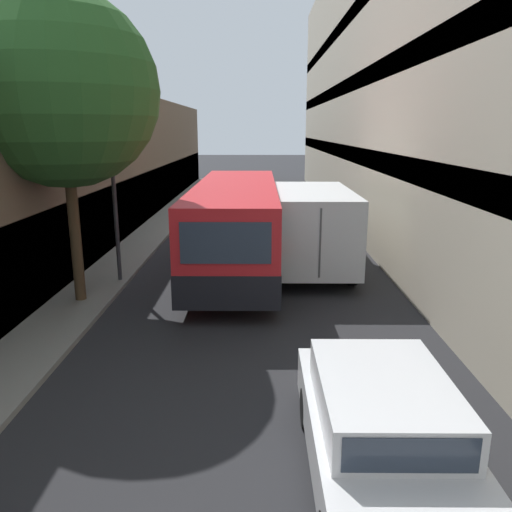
# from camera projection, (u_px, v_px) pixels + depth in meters

# --- Properties ---
(ground_plane) EXTENTS (150.00, 150.00, 0.00)m
(ground_plane) POSITION_uv_depth(u_px,v_px,m) (252.00, 271.00, 16.36)
(ground_plane) COLOR #232326
(sidewalk_left) EXTENTS (1.63, 60.00, 0.12)m
(sidewalk_left) POSITION_uv_depth(u_px,v_px,m) (115.00, 269.00, 16.38)
(sidewalk_left) COLOR gray
(sidewalk_left) RESTS_ON ground_plane
(building_left_shopfront) EXTENTS (2.40, 60.00, 6.16)m
(building_left_shopfront) POSITION_uv_depth(u_px,v_px,m) (48.00, 185.00, 15.72)
(building_left_shopfront) COLOR brown
(building_left_shopfront) RESTS_ON ground_plane
(building_right_apartment) EXTENTS (2.40, 60.00, 13.74)m
(building_right_apartment) POSITION_uv_depth(u_px,v_px,m) (438.00, 47.00, 14.62)
(building_right_apartment) COLOR #A89E89
(building_right_apartment) RESTS_ON ground_plane
(car_hatchback) EXTENTS (1.87, 4.35, 1.46)m
(car_hatchback) POSITION_uv_depth(u_px,v_px,m) (383.00, 432.00, 6.41)
(car_hatchback) COLOR silver
(car_hatchback) RESTS_ON ground_plane
(bus) EXTENTS (2.55, 10.28, 2.81)m
(bus) POSITION_uv_depth(u_px,v_px,m) (236.00, 224.00, 16.25)
(bus) COLOR red
(bus) RESTS_ON ground_plane
(box_truck) EXTENTS (2.50, 7.18, 2.66)m
(box_truck) POSITION_uv_depth(u_px,v_px,m) (308.00, 222.00, 16.76)
(box_truck) COLOR silver
(box_truck) RESTS_ON ground_plane
(street_lamp) EXTENTS (0.36, 0.80, 7.60)m
(street_lamp) POSITION_uv_depth(u_px,v_px,m) (108.00, 99.00, 13.72)
(street_lamp) COLOR #38383D
(street_lamp) RESTS_ON sidewalk_left
(street_tree_left) EXTENTS (4.69, 4.69, 7.64)m
(street_tree_left) POSITION_uv_depth(u_px,v_px,m) (62.00, 91.00, 11.99)
(street_tree_left) COLOR #4C3823
(street_tree_left) RESTS_ON sidewalk_left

